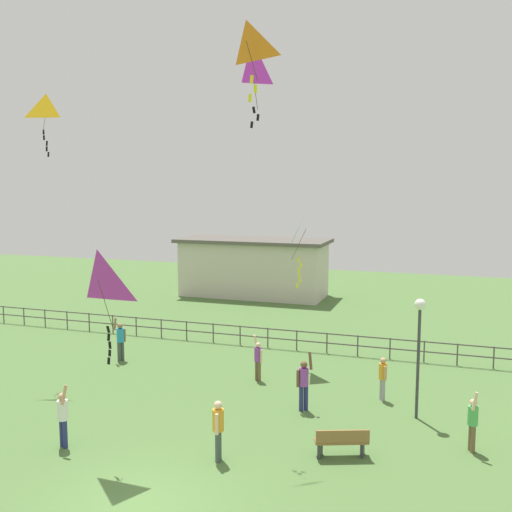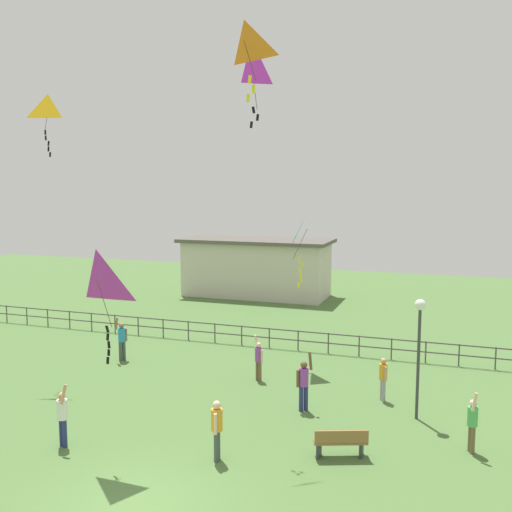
{
  "view_description": "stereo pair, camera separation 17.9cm",
  "coord_description": "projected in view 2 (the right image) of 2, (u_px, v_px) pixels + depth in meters",
  "views": [
    {
      "loc": [
        6.8,
        -11.18,
        7.59
      ],
      "look_at": [
        0.69,
        6.86,
        5.25
      ],
      "focal_mm": 40.42,
      "sensor_mm": 36.0,
      "label": 1
    },
    {
      "loc": [
        6.97,
        -11.12,
        7.59
      ],
      "look_at": [
        0.69,
        6.86,
        5.25
      ],
      "focal_mm": 40.42,
      "sensor_mm": 36.0,
      "label": 2
    }
  ],
  "objects": [
    {
      "name": "person_6",
      "position": [
        259.0,
        358.0,
        22.44
      ],
      "size": [
        0.44,
        0.39,
        1.8
      ],
      "color": "brown",
      "rests_on": "ground_plane"
    },
    {
      "name": "kite_3",
      "position": [
        48.0,
        110.0,
        23.18
      ],
      "size": [
        1.13,
        0.81,
        2.48
      ],
      "color": "yellow"
    },
    {
      "name": "kite_4",
      "position": [
        97.0,
        281.0,
        15.18
      ],
      "size": [
        1.17,
        0.94,
        3.15
      ],
      "color": "#B22DB2"
    },
    {
      "name": "kite_2",
      "position": [
        244.0,
        42.0,
        13.64
      ],
      "size": [
        1.18,
        0.86,
        1.85
      ],
      "color": "orange"
    },
    {
      "name": "ground_plane",
      "position": [
        133.0,
        508.0,
        13.63
      ],
      "size": [
        80.0,
        80.0,
        0.0
      ],
      "primitive_type": "plane",
      "color": "#4C7038"
    },
    {
      "name": "kite_5",
      "position": [
        252.0,
        67.0,
        17.51
      ],
      "size": [
        0.91,
        0.9,
        2.63
      ],
      "color": "#B22DB2"
    },
    {
      "name": "waterfront_railing",
      "position": [
        285.0,
        336.0,
        26.79
      ],
      "size": [
        36.06,
        0.06,
        0.95
      ],
      "color": "#4C4742",
      "rests_on": "ground_plane"
    },
    {
      "name": "person_4",
      "position": [
        383.0,
        376.0,
        20.33
      ],
      "size": [
        0.29,
        0.42,
        1.56
      ],
      "color": "#99999E",
      "rests_on": "ground_plane"
    },
    {
      "name": "person_2",
      "position": [
        122.0,
        338.0,
        25.0
      ],
      "size": [
        0.43,
        0.48,
        1.97
      ],
      "color": "#3F4C47",
      "rests_on": "ground_plane"
    },
    {
      "name": "person_0",
      "position": [
        217.0,
        426.0,
        15.87
      ],
      "size": [
        0.32,
        0.51,
        1.72
      ],
      "color": "#3F4C47",
      "rests_on": "ground_plane"
    },
    {
      "name": "kite_1",
      "position": [
        307.0,
        231.0,
        23.8
      ],
      "size": [
        0.99,
        1.14,
        3.14
      ],
      "color": "#19B2B2"
    },
    {
      "name": "person_3",
      "position": [
        62.0,
        415.0,
        16.74
      ],
      "size": [
        0.49,
        0.4,
        1.93
      ],
      "color": "navy",
      "rests_on": "ground_plane"
    },
    {
      "name": "person_1",
      "position": [
        304.0,
        382.0,
        19.39
      ],
      "size": [
        0.54,
        0.38,
        2.03
      ],
      "color": "navy",
      "rests_on": "ground_plane"
    },
    {
      "name": "lamppost",
      "position": [
        419.0,
        331.0,
        18.5
      ],
      "size": [
        0.36,
        0.36,
        3.98
      ],
      "color": "#38383D",
      "rests_on": "ground_plane"
    },
    {
      "name": "pavilion_building",
      "position": [
        256.0,
        267.0,
        39.7
      ],
      "size": [
        10.31,
        4.4,
        3.96
      ],
      "color": "beige",
      "rests_on": "ground_plane"
    },
    {
      "name": "person_5",
      "position": [
        472.0,
        421.0,
        16.37
      ],
      "size": [
        0.29,
        0.49,
        1.84
      ],
      "color": "brown",
      "rests_on": "ground_plane"
    },
    {
      "name": "park_bench",
      "position": [
        341.0,
        442.0,
        16.09
      ],
      "size": [
        1.55,
        0.92,
        0.85
      ],
      "color": "olive",
      "rests_on": "ground_plane"
    }
  ]
}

